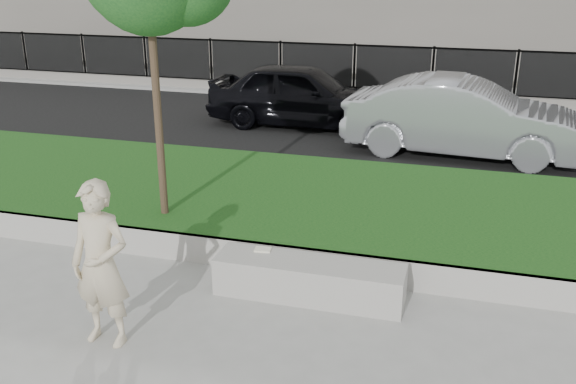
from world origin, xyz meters
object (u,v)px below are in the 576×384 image
(stone_bench, at_px, (309,279))
(book, at_px, (263,249))
(man, at_px, (101,265))
(car_silver, at_px, (463,118))
(car_dark, at_px, (301,95))

(stone_bench, relative_size, book, 11.42)
(man, bearing_deg, book, 55.75)
(book, bearing_deg, car_silver, 63.69)
(man, height_order, book, man)
(car_dark, relative_size, car_silver, 0.93)
(book, relative_size, car_silver, 0.04)
(stone_bench, bearing_deg, man, -140.99)
(stone_bench, relative_size, car_silver, 0.48)
(car_dark, height_order, car_silver, car_silver)
(book, distance_m, car_silver, 6.78)
(stone_bench, height_order, book, book)
(stone_bench, bearing_deg, book, 166.06)
(car_silver, bearing_deg, car_dark, 73.80)
(man, height_order, car_dark, man)
(stone_bench, bearing_deg, car_dark, 105.41)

